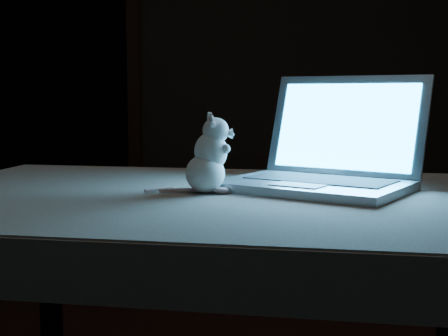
{
  "coord_description": "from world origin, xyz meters",
  "views": [
    {
      "loc": [
        -0.11,
        -1.73,
        1.12
      ],
      "look_at": [
        -0.08,
        -0.02,
        0.92
      ],
      "focal_mm": 52.0,
      "sensor_mm": 36.0,
      "label": 1
    }
  ],
  "objects": [
    {
      "name": "back_wall",
      "position": [
        0.0,
        2.5,
        1.3
      ],
      "size": [
        4.5,
        0.04,
        2.6
      ],
      "primitive_type": "cube",
      "color": "black",
      "rests_on": "ground"
    },
    {
      "name": "doorway",
      "position": [
        -1.1,
        2.5,
        1.06
      ],
      "size": [
        1.06,
        0.36,
        2.13
      ],
      "primitive_type": null,
      "color": "black",
      "rests_on": "back_wall"
    },
    {
      "name": "tablecloth",
      "position": [
        -0.04,
        0.01,
        0.79
      ],
      "size": [
        2.01,
        1.71,
        0.12
      ],
      "primitive_type": null,
      "rotation": [
        0.0,
        0.0,
        -0.4
      ],
      "color": "#BCAB9A",
      "rests_on": "table"
    },
    {
      "name": "laptop",
      "position": [
        0.17,
        0.04,
        1.02
      ],
      "size": [
        0.65,
        0.63,
        0.33
      ],
      "primitive_type": null,
      "rotation": [
        0.0,
        0.0,
        -0.6
      ],
      "color": "#A4A4A8",
      "rests_on": "tablecloth"
    },
    {
      "name": "plush_mouse",
      "position": [
        -0.13,
        0.01,
        0.96
      ],
      "size": [
        0.21,
        0.21,
        0.21
      ],
      "primitive_type": null,
      "rotation": [
        0.0,
        0.0,
        -0.41
      ],
      "color": "white",
      "rests_on": "tablecloth"
    }
  ]
}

